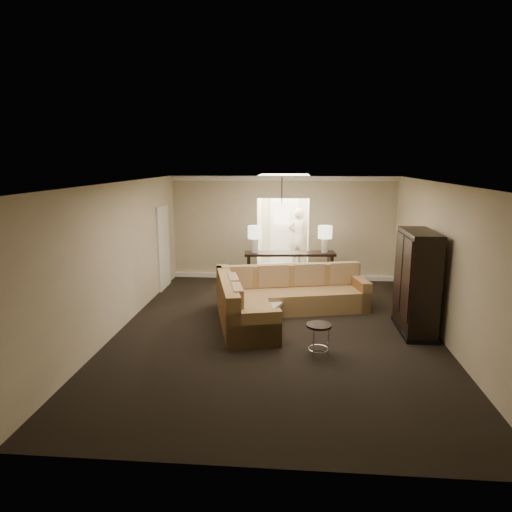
# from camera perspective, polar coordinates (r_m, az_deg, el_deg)

# --- Properties ---
(ground) EXTENTS (8.00, 8.00, 0.00)m
(ground) POSITION_cam_1_polar(r_m,az_deg,el_deg) (8.85, 2.56, -9.31)
(ground) COLOR black
(ground) RESTS_ON ground
(wall_back) EXTENTS (6.00, 0.04, 2.80)m
(wall_back) POSITION_cam_1_polar(r_m,az_deg,el_deg) (12.39, 3.37, 3.50)
(wall_back) COLOR #C1B692
(wall_back) RESTS_ON ground
(wall_front) EXTENTS (6.00, 0.04, 2.80)m
(wall_front) POSITION_cam_1_polar(r_m,az_deg,el_deg) (4.62, 0.67, -10.96)
(wall_front) COLOR #C1B692
(wall_front) RESTS_ON ground
(wall_left) EXTENTS (0.04, 8.00, 2.80)m
(wall_left) POSITION_cam_1_polar(r_m,az_deg,el_deg) (9.07, -16.66, -0.06)
(wall_left) COLOR #C1B692
(wall_left) RESTS_ON ground
(wall_right) EXTENTS (0.04, 8.00, 2.80)m
(wall_right) POSITION_cam_1_polar(r_m,az_deg,el_deg) (8.86, 22.42, -0.73)
(wall_right) COLOR #C1B692
(wall_right) RESTS_ON ground
(ceiling) EXTENTS (6.00, 8.00, 0.02)m
(ceiling) POSITION_cam_1_polar(r_m,az_deg,el_deg) (8.27, 2.74, 9.11)
(ceiling) COLOR white
(ceiling) RESTS_ON wall_back
(crown_molding) EXTENTS (6.00, 0.10, 0.12)m
(crown_molding) POSITION_cam_1_polar(r_m,az_deg,el_deg) (12.21, 3.44, 9.65)
(crown_molding) COLOR white
(crown_molding) RESTS_ON wall_back
(baseboard) EXTENTS (6.00, 0.10, 0.12)m
(baseboard) POSITION_cam_1_polar(r_m,az_deg,el_deg) (12.60, 3.29, -2.57)
(baseboard) COLOR white
(baseboard) RESTS_ON ground
(side_door) EXTENTS (0.05, 0.90, 2.10)m
(side_door) POSITION_cam_1_polar(r_m,az_deg,el_deg) (11.72, -11.48, 1.07)
(side_door) COLOR white
(side_door) RESTS_ON ground
(foyer) EXTENTS (1.44, 2.02, 2.80)m
(foyer) POSITION_cam_1_polar(r_m,az_deg,el_deg) (13.73, 3.52, 3.90)
(foyer) COLOR silver
(foyer) RESTS_ON ground
(sectional_sofa) EXTENTS (3.37, 3.13, 0.96)m
(sectional_sofa) POSITION_cam_1_polar(r_m,az_deg,el_deg) (9.51, 2.82, -5.35)
(sectional_sofa) COLOR brown
(sectional_sofa) RESTS_ON ground
(coffee_table) EXTENTS (1.15, 1.15, 0.38)m
(coffee_table) POSITION_cam_1_polar(r_m,az_deg,el_deg) (9.19, -0.30, -7.24)
(coffee_table) COLOR silver
(coffee_table) RESTS_ON ground
(console_table) EXTENTS (2.35, 0.74, 0.89)m
(console_table) POSITION_cam_1_polar(r_m,az_deg,el_deg) (11.76, 4.21, -1.27)
(console_table) COLOR black
(console_table) RESTS_ON ground
(armoire) EXTENTS (0.58, 1.34, 1.93)m
(armoire) POSITION_cam_1_polar(r_m,az_deg,el_deg) (9.05, 19.39, -3.35)
(armoire) COLOR black
(armoire) RESTS_ON ground
(drink_table) EXTENTS (0.42, 0.42, 0.53)m
(drink_table) POSITION_cam_1_polar(r_m,az_deg,el_deg) (7.77, 7.85, -9.50)
(drink_table) COLOR black
(drink_table) RESTS_ON ground
(table_lamp_left) EXTENTS (0.36, 0.36, 0.68)m
(table_lamp_left) POSITION_cam_1_polar(r_m,az_deg,el_deg) (11.56, -0.14, 2.65)
(table_lamp_left) COLOR silver
(table_lamp_left) RESTS_ON console_table
(table_lamp_right) EXTENTS (0.36, 0.36, 0.68)m
(table_lamp_right) POSITION_cam_1_polar(r_m,az_deg,el_deg) (11.71, 8.63, 2.64)
(table_lamp_right) COLOR silver
(table_lamp_right) RESTS_ON console_table
(pendant_light) EXTENTS (0.38, 0.38, 1.09)m
(pendant_light) POSITION_cam_1_polar(r_m,az_deg,el_deg) (11.03, 3.23, 5.37)
(pendant_light) COLOR black
(pendant_light) RESTS_ON ceiling
(person) EXTENTS (0.83, 0.67, 2.01)m
(person) POSITION_cam_1_polar(r_m,az_deg,el_deg) (13.89, 5.37, 2.72)
(person) COLOR beige
(person) RESTS_ON ground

